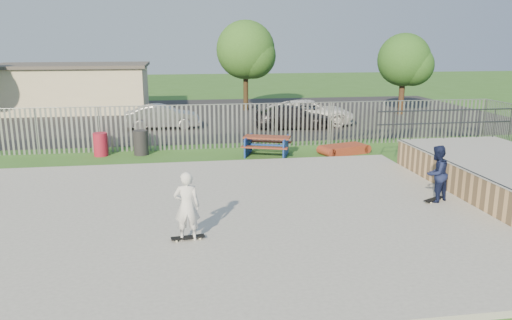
{
  "coord_description": "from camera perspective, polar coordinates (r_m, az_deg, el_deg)",
  "views": [
    {
      "loc": [
        -0.78,
        -13.13,
        4.8
      ],
      "look_at": [
        1.59,
        2.0,
        1.1
      ],
      "focal_mm": 35.0,
      "sensor_mm": 36.0,
      "label": 1
    }
  ],
  "objects": [
    {
      "name": "skater_navy",
      "position": [
        15.49,
        19.92,
        -1.48
      ],
      "size": [
        1.02,
        0.95,
        1.68
      ],
      "primitive_type": "imported",
      "rotation": [
        0.0,
        0.0,
        3.64
      ],
      "color": "#121839",
      "rests_on": "concrete_slab"
    },
    {
      "name": "tree_mid",
      "position": [
        34.69,
        -1.2,
        12.46
      ],
      "size": [
        3.97,
        3.97,
        6.13
      ],
      "color": "#392A17",
      "rests_on": "ground"
    },
    {
      "name": "skater_white",
      "position": [
        11.87,
        -7.91,
        -5.26
      ],
      "size": [
        0.64,
        0.44,
        1.68
      ],
      "primitive_type": "imported",
      "rotation": [
        0.0,
        0.0,
        3.08
      ],
      "color": "silver",
      "rests_on": "concrete_slab"
    },
    {
      "name": "skateboard_a",
      "position": [
        15.71,
        19.69,
        -4.3
      ],
      "size": [
        0.8,
        0.56,
        0.08
      ],
      "rotation": [
        0.0,
        0.0,
        0.5
      ],
      "color": "black",
      "rests_on": "concrete_slab"
    },
    {
      "name": "funbox",
      "position": [
        21.9,
        10.03,
        1.21
      ],
      "size": [
        2.06,
        1.46,
        0.37
      ],
      "rotation": [
        0.0,
        0.0,
        0.31
      ],
      "color": "maroon",
      "rests_on": "ground"
    },
    {
      "name": "picnic_table",
      "position": [
        21.19,
        1.25,
        1.64
      ],
      "size": [
        2.37,
        2.16,
        0.82
      ],
      "rotation": [
        0.0,
        0.0,
        -0.34
      ],
      "color": "maroon",
      "rests_on": "ground"
    },
    {
      "name": "trash_bin_grey",
      "position": [
        21.85,
        -13.02,
        1.95
      ],
      "size": [
        0.63,
        0.63,
        1.05
      ],
      "primitive_type": "cylinder",
      "color": "black",
      "rests_on": "ground"
    },
    {
      "name": "car_dark",
      "position": [
        27.64,
        4.26,
        4.92
      ],
      "size": [
        4.42,
        1.89,
        1.27
      ],
      "primitive_type": "imported",
      "rotation": [
        0.0,
        0.0,
        1.55
      ],
      "color": "black",
      "rests_on": "parking_lot"
    },
    {
      "name": "trash_bin_red",
      "position": [
        22.09,
        -17.34,
        1.71
      ],
      "size": [
        0.59,
        0.59,
        0.98
      ],
      "primitive_type": "cylinder",
      "color": "maroon",
      "rests_on": "ground"
    },
    {
      "name": "concrete_slab",
      "position": [
        13.97,
        -5.21,
        -6.24
      ],
      "size": [
        15.0,
        12.0,
        0.15
      ],
      "primitive_type": "cube",
      "color": "gray",
      "rests_on": "ground"
    },
    {
      "name": "skateboard_b",
      "position": [
        12.15,
        -7.79,
        -8.84
      ],
      "size": [
        0.82,
        0.29,
        0.08
      ],
      "rotation": [
        0.0,
        0.0,
        0.12
      ],
      "color": "black",
      "rests_on": "concrete_slab"
    },
    {
      "name": "car_silver",
      "position": [
        27.99,
        -10.63,
        4.89
      ],
      "size": [
        4.09,
        1.59,
        1.33
      ],
      "primitive_type": "imported",
      "rotation": [
        0.0,
        0.0,
        1.62
      ],
      "color": "#A2A2A7",
      "rests_on": "parking_lot"
    },
    {
      "name": "tree_right",
      "position": [
        34.19,
        16.55,
        10.89
      ],
      "size": [
        3.4,
        3.4,
        5.24
      ],
      "color": "#432B1B",
      "rests_on": "ground"
    },
    {
      "name": "ground",
      "position": [
        14.0,
        -5.2,
        -6.53
      ],
      "size": [
        120.0,
        120.0,
        0.0
      ],
      "primitive_type": "plane",
      "color": "#326221",
      "rests_on": "ground"
    },
    {
      "name": "building",
      "position": [
        36.98,
        -20.33,
        7.8
      ],
      "size": [
        10.4,
        6.4,
        3.2
      ],
      "color": "beige",
      "rests_on": "ground"
    },
    {
      "name": "car_white",
      "position": [
        29.0,
        6.23,
        5.43
      ],
      "size": [
        5.42,
        3.22,
        1.41
      ],
      "primitive_type": "imported",
      "rotation": [
        0.0,
        0.0,
        1.39
      ],
      "color": "white",
      "rests_on": "parking_lot"
    },
    {
      "name": "parking_lot",
      "position": [
        32.49,
        -7.46,
        4.99
      ],
      "size": [
        40.0,
        18.0,
        0.02
      ],
      "primitive_type": "cube",
      "color": "black",
      "rests_on": "ground"
    },
    {
      "name": "fence",
      "position": [
        18.2,
        -3.1,
        1.51
      ],
      "size": [
        26.04,
        16.02,
        2.0
      ],
      "color": "gray",
      "rests_on": "ground"
    },
    {
      "name": "quarter_pipe",
      "position": [
        18.01,
        26.24,
        -1.47
      ],
      "size": [
        5.5,
        7.05,
        2.19
      ],
      "color": "tan",
      "rests_on": "ground"
    }
  ]
}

